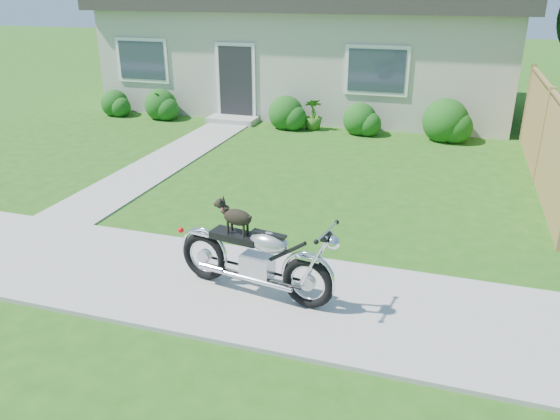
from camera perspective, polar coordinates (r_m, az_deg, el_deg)
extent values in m
plane|color=#235114|center=(8.20, -18.32, -5.47)|extent=(80.00, 80.00, 0.00)
cube|color=#9E9B93|center=(8.19, -18.34, -5.34)|extent=(24.00, 2.20, 0.04)
cube|color=#9E9B93|center=(12.87, -11.15, 5.46)|extent=(1.20, 8.00, 0.03)
cube|color=#BAB5A8|center=(18.46, 3.48, 15.61)|extent=(12.00, 6.00, 3.00)
cube|color=black|center=(16.13, -4.64, 12.98)|extent=(1.00, 0.06, 2.10)
cube|color=#9E9B93|center=(16.01, -5.00, 9.35)|extent=(1.40, 0.70, 0.16)
cube|color=#2D3847|center=(17.40, -14.21, 14.92)|extent=(1.70, 0.05, 1.30)
cube|color=#2D3847|center=(15.02, 10.05, 14.14)|extent=(1.70, 0.05, 1.30)
cube|color=#9E7C47|center=(11.97, 25.84, 6.77)|extent=(0.08, 6.50, 1.80)
cube|color=#9E7C47|center=(15.12, 24.49, 10.05)|extent=(0.12, 0.12, 1.90)
cube|color=#9E7C47|center=(11.96, 25.88, 6.99)|extent=(0.12, 0.12, 1.90)
cube|color=#9E7C47|center=(11.79, 26.60, 11.05)|extent=(0.08, 6.50, 0.08)
sphere|color=#184E14|center=(17.64, -16.88, 10.61)|extent=(0.83, 0.83, 0.83)
sphere|color=#184E14|center=(16.80, -12.36, 10.68)|extent=(0.95, 0.95, 0.95)
sphere|color=#184E14|center=(14.62, 16.90, 8.86)|extent=(1.15, 1.15, 1.15)
sphere|color=#184E14|center=(15.27, 0.62, 10.07)|extent=(0.96, 0.96, 0.96)
sphere|color=#184E14|center=(14.82, 8.35, 9.33)|extent=(0.89, 0.89, 0.89)
imported|color=#1E6019|center=(16.82, -12.15, 10.73)|extent=(0.98, 0.97, 0.82)
imported|color=#356B1D|center=(15.11, 3.51, 9.96)|extent=(0.62, 0.62, 0.85)
torus|color=black|center=(6.61, 2.94, -7.58)|extent=(0.68, 0.22, 0.67)
torus|color=black|center=(7.28, -7.89, -4.80)|extent=(0.68, 0.22, 0.67)
cube|color=#B6B6BA|center=(6.87, -2.39, -5.88)|extent=(0.43, 0.30, 0.30)
ellipsoid|color=#B6B6BA|center=(6.62, -1.16, -3.39)|extent=(0.55, 0.37, 0.26)
cube|color=black|center=(6.85, -4.63, -2.74)|extent=(0.68, 0.37, 0.09)
cube|color=silver|center=(6.45, 3.00, -4.97)|extent=(0.32, 0.19, 0.03)
cube|color=silver|center=(7.13, -8.03, -2.37)|extent=(0.32, 0.19, 0.03)
cylinder|color=silver|center=(6.21, 4.92, -2.27)|extent=(0.13, 0.60, 0.03)
sphere|color=silver|center=(6.23, 5.56, -3.41)|extent=(0.20, 0.20, 0.17)
cylinder|color=silver|center=(6.83, -2.92, -7.30)|extent=(1.09, 0.24, 0.06)
ellipsoid|color=black|center=(6.73, -4.48, -0.76)|extent=(0.42, 0.25, 0.21)
sphere|color=black|center=(6.80, -6.24, 0.67)|extent=(0.15, 0.15, 0.13)
cylinder|color=black|center=(6.87, -5.06, -1.51)|extent=(0.04, 0.04, 0.16)
cylinder|color=black|center=(6.80, -5.47, -1.79)|extent=(0.04, 0.04, 0.16)
cylinder|color=black|center=(6.76, -3.41, -1.88)|extent=(0.04, 0.04, 0.16)
cylinder|color=black|center=(6.69, -3.81, -2.16)|extent=(0.04, 0.04, 0.16)
torus|color=#CF3756|center=(6.79, -5.82, 0.14)|extent=(0.08, 0.12, 0.10)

